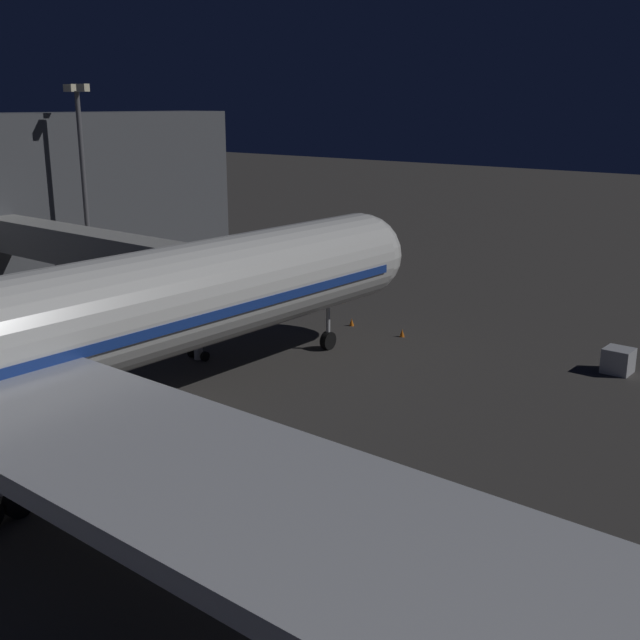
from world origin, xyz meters
name	(u,v)px	position (x,y,z in m)	size (l,w,h in m)	color
ground_plane	(159,413)	(0.00, 0.00, 0.00)	(320.00, 320.00, 0.00)	#383533
jet_bridge	(111,253)	(13.60, -7.42, 5.81)	(25.74, 3.40, 7.34)	#9E9E99
apron_floodlight_mast	(83,175)	(25.50, -13.79, 10.01)	(2.90, 0.50, 17.17)	#59595E
baggage_container_mid_row	(618,361)	(-16.43, -21.68, 0.76)	(1.62, 1.58, 1.52)	#B7BABF
traffic_cone_nose_port	(402,333)	(-2.20, -19.73, 0.28)	(0.36, 0.36, 0.55)	orange
traffic_cone_nose_starboard	(352,322)	(2.20, -19.73, 0.28)	(0.36, 0.36, 0.55)	orange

